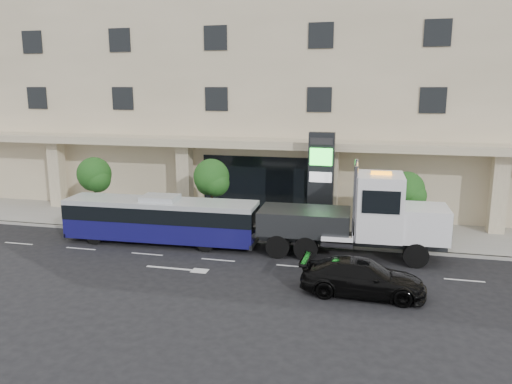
% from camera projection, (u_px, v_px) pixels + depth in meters
% --- Properties ---
extents(ground, '(120.00, 120.00, 0.00)m').
position_uv_depth(ground, '(226.00, 251.00, 27.33)').
color(ground, black).
rests_on(ground, ground).
extents(sidewalk, '(120.00, 6.00, 0.15)m').
position_uv_depth(sidewalk, '(249.00, 225.00, 32.07)').
color(sidewalk, gray).
rests_on(sidewalk, ground).
extents(curb, '(120.00, 0.30, 0.15)m').
position_uv_depth(curb, '(236.00, 239.00, 29.22)').
color(curb, gray).
rests_on(curb, ground).
extents(convention_center, '(60.00, 17.60, 20.00)m').
position_uv_depth(convention_center, '(280.00, 72.00, 39.94)').
color(convention_center, tan).
rests_on(convention_center, ground).
extents(tree_left, '(2.27, 2.20, 4.22)m').
position_uv_depth(tree_left, '(95.00, 176.00, 32.37)').
color(tree_left, '#422B19').
rests_on(tree_left, sidewalk).
extents(tree_mid, '(2.28, 2.20, 4.38)m').
position_uv_depth(tree_mid, '(212.00, 179.00, 30.52)').
color(tree_mid, '#422B19').
rests_on(tree_mid, sidewalk).
extents(tree_right, '(2.10, 2.00, 4.04)m').
position_uv_depth(tree_right, '(407.00, 192.00, 27.95)').
color(tree_right, '#422B19').
rests_on(tree_right, sidewalk).
extents(city_bus, '(11.14, 2.71, 2.80)m').
position_uv_depth(city_bus, '(161.00, 219.00, 28.44)').
color(city_bus, black).
rests_on(city_bus, ground).
extents(tow_truck, '(11.01, 3.00, 5.01)m').
position_uv_depth(tow_truck, '(360.00, 218.00, 26.13)').
color(tow_truck, '#2D3033').
rests_on(tow_truck, ground).
extents(black_sedan, '(5.37, 2.27, 1.55)m').
position_uv_depth(black_sedan, '(363.00, 277.00, 21.47)').
color(black_sedan, black).
rests_on(black_sedan, ground).
extents(signage_pylon, '(1.53, 0.60, 6.06)m').
position_uv_depth(signage_pylon, '(321.00, 182.00, 29.78)').
color(signage_pylon, black).
rests_on(signage_pylon, sidewalk).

